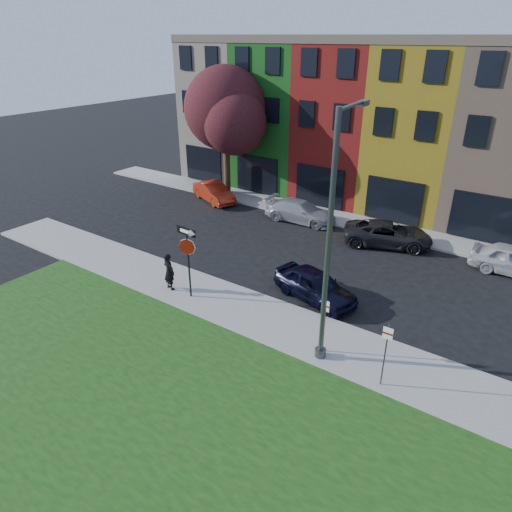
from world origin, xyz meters
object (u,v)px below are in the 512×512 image
Objects in this scene: man at (169,272)px; street_lamp at (331,244)px; stop_sign at (187,248)px; sedan_near at (315,285)px.

street_lamp is (7.81, -0.24, 3.47)m from man.
stop_sign is at bearing -169.81° from man.
street_lamp is at bearing -132.58° from sedan_near.
man is 0.40× the size of sedan_near.
man is at bearing 173.91° from street_lamp.
sedan_near is (5.70, 3.10, -0.30)m from man.
stop_sign is at bearing 173.47° from street_lamp.
sedan_near is (4.48, 3.09, -1.76)m from stop_sign.
street_lamp is (6.60, -0.25, 2.01)m from stop_sign.
stop_sign is 1.89× the size of man.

